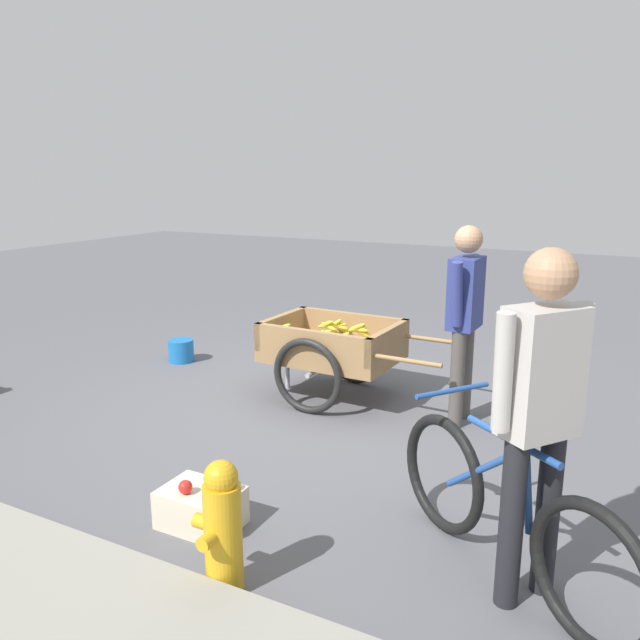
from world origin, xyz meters
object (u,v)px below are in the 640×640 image
at_px(vendor_person, 465,308).
at_px(fire_hydrant, 222,527).
at_px(fruit_cart, 333,350).
at_px(apple_crate, 202,506).
at_px(plastic_bucket, 181,351).
at_px(bicycle, 506,513).
at_px(cyclist_person, 540,398).

relative_size(vendor_person, fire_hydrant, 2.33).
xyz_separation_m(fruit_cart, fire_hydrant, (-0.71, 2.60, -0.10)).
bearing_deg(apple_crate, vendor_person, -112.11).
distance_m(fruit_cart, plastic_bucket, 1.93).
distance_m(bicycle, apple_crate, 1.64).
relative_size(vendor_person, plastic_bucket, 5.95).
xyz_separation_m(bicycle, plastic_bucket, (3.75, -2.13, -0.24)).
bearing_deg(vendor_person, apple_crate, 67.89).
bearing_deg(fruit_cart, vendor_person, 178.31).
bearing_deg(bicycle, plastic_bucket, -29.51).
bearing_deg(apple_crate, cyclist_person, -172.92).
xyz_separation_m(vendor_person, apple_crate, (0.88, 2.17, -0.81)).
height_order(fire_hydrant, apple_crate, fire_hydrant).
relative_size(fire_hydrant, plastic_bucket, 2.56).
bearing_deg(apple_crate, fruit_cart, -83.19).
bearing_deg(plastic_bucket, fruit_cart, 173.07).
bearing_deg(cyclist_person, apple_crate, 7.08).
bearing_deg(vendor_person, plastic_bucket, -4.97).
relative_size(bicycle, plastic_bucket, 5.22).
bearing_deg(fire_hydrant, vendor_person, -99.61).
relative_size(fruit_cart, cyclist_person, 1.02).
distance_m(bicycle, fire_hydrant, 1.35).
distance_m(cyclist_person, plastic_bucket, 4.55).
height_order(bicycle, fire_hydrant, bicycle).
height_order(fruit_cart, cyclist_person, cyclist_person).
height_order(bicycle, apple_crate, bicycle).
bearing_deg(fire_hydrant, apple_crate, -42.16).
height_order(vendor_person, apple_crate, vendor_person).
xyz_separation_m(fruit_cart, plastic_bucket, (1.89, -0.23, -0.32)).
distance_m(fruit_cart, cyclist_person, 2.86).
distance_m(fruit_cart, fire_hydrant, 2.70).
distance_m(plastic_bucket, apple_crate, 3.25).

